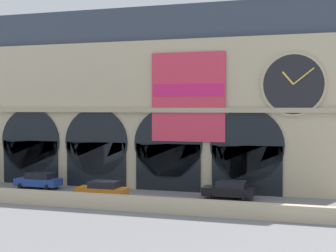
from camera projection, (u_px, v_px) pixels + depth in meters
ground_plane at (111, 198)px, 42.95m from camera, size 200.00×200.00×0.00m
quay_parapet_wall at (87, 201)px, 38.58m from camera, size 90.00×0.70×1.15m
station_building at (140, 101)px, 49.61m from camera, size 38.65×5.07×17.63m
car_midwest at (39, 180)px, 47.74m from camera, size 4.40×2.22×1.55m
car_center at (103, 190)px, 42.28m from camera, size 4.40×2.22×1.55m
car_mideast at (229, 190)px, 42.33m from camera, size 4.40×2.22×1.55m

